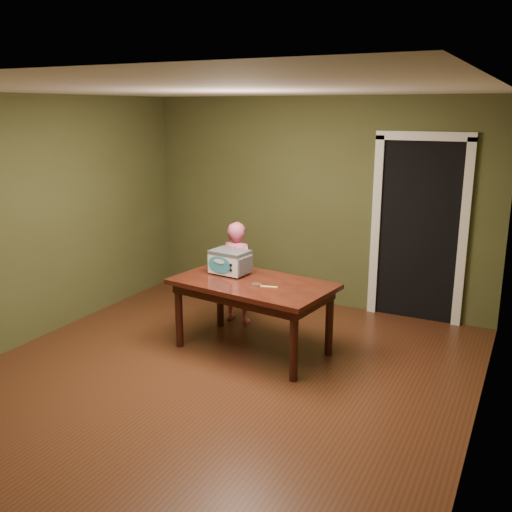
% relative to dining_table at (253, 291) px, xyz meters
% --- Properties ---
extents(floor, '(5.00, 5.00, 0.00)m').
position_rel_dining_table_xyz_m(floor, '(-0.02, -0.75, -0.65)').
color(floor, '#512917').
rests_on(floor, ground).
extents(room_shell, '(4.52, 5.02, 2.61)m').
position_rel_dining_table_xyz_m(room_shell, '(-0.02, -0.75, 1.06)').
color(room_shell, '#49502A').
rests_on(room_shell, ground).
extents(doorway, '(1.10, 0.66, 2.25)m').
position_rel_dining_table_xyz_m(doorway, '(1.28, 2.03, 0.41)').
color(doorway, black).
rests_on(doorway, ground).
extents(dining_table, '(1.71, 1.11, 0.75)m').
position_rel_dining_table_xyz_m(dining_table, '(0.00, 0.00, 0.00)').
color(dining_table, black).
rests_on(dining_table, floor).
extents(toy_oven, '(0.44, 0.33, 0.26)m').
position_rel_dining_table_xyz_m(toy_oven, '(-0.34, 0.14, 0.24)').
color(toy_oven, '#4C4F54').
rests_on(toy_oven, dining_table).
extents(baking_pan, '(0.10, 0.10, 0.02)m').
position_rel_dining_table_xyz_m(baking_pan, '(0.10, -0.11, 0.11)').
color(baking_pan, silver).
rests_on(baking_pan, dining_table).
extents(spatula, '(0.18, 0.06, 0.01)m').
position_rel_dining_table_xyz_m(spatula, '(0.22, -0.09, 0.10)').
color(spatula, '#FBF96D').
rests_on(spatula, dining_table).
extents(child, '(0.45, 0.30, 1.20)m').
position_rel_dining_table_xyz_m(child, '(-0.55, 0.68, -0.05)').
color(child, '#E85F8B').
rests_on(child, floor).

